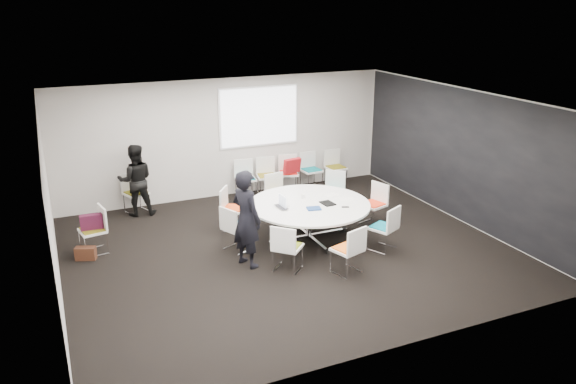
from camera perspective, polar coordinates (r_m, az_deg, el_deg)
name	(u,v)px	position (r m, az deg, el deg)	size (l,w,h in m)	color
room_shell	(292,179)	(10.22, 0.36, 1.37)	(8.08, 7.08, 2.88)	black
conference_table	(309,212)	(10.99, 2.17, -2.02)	(2.37, 2.37, 0.73)	silver
projection_screen	(259,117)	(13.48, -2.93, 7.65)	(1.90, 0.03, 1.35)	white
chair_ring_a	(373,212)	(11.88, 8.62, -2.04)	(0.56, 0.57, 0.88)	silver
chair_ring_b	(333,199)	(12.57, 4.55, -0.68)	(0.64, 0.64, 0.88)	silver
chair_ring_c	(278,202)	(12.35, -1.00, -0.98)	(0.52, 0.51, 0.88)	silver
chair_ring_d	(234,217)	(11.56, -5.56, -2.51)	(0.63, 0.63, 0.88)	silver
chair_ring_e	(237,236)	(10.61, -5.24, -4.52)	(0.60, 0.60, 0.88)	silver
chair_ring_f	(287,256)	(9.79, -0.08, -6.54)	(0.64, 0.64, 0.88)	silver
chair_ring_g	(348,259)	(9.76, 6.07, -6.74)	(0.57, 0.57, 0.88)	silver
chair_ring_h	(383,236)	(10.74, 9.65, -4.44)	(0.61, 0.60, 0.88)	silver
chair_back_a	(246,186)	(13.45, -4.32, 0.65)	(0.50, 0.49, 0.88)	silver
chair_back_b	(267,183)	(13.62, -2.16, 0.93)	(0.54, 0.53, 0.88)	silver
chair_back_c	(288,180)	(13.84, 0.05, 1.24)	(0.57, 0.57, 0.88)	silver
chair_back_d	(311,177)	(14.09, 2.36, 1.55)	(0.49, 0.48, 0.88)	silver
chair_back_e	(335,174)	(14.36, 4.84, 1.83)	(0.48, 0.47, 0.88)	silver
chair_spare_left	(94,239)	(11.07, -19.07, -4.52)	(0.52, 0.53, 0.88)	silver
chair_person_back	(136,200)	(12.88, -15.16, -0.82)	(0.59, 0.58, 0.88)	silver
person_main	(246,219)	(9.78, -4.25, -2.73)	(0.64, 0.42, 1.76)	black
person_back	(136,180)	(12.56, -15.21, 1.16)	(0.77, 0.60, 1.58)	black
laptop	(284,207)	(10.71, -0.44, -1.51)	(0.35, 0.23, 0.03)	#333338
laptop_lid	(282,201)	(10.67, -0.57, -0.93)	(0.30, 0.02, 0.22)	silver
notebook_black	(328,203)	(10.93, 4.04, -1.15)	(0.22, 0.30, 0.02)	black
tablet_folio	(314,208)	(10.64, 2.64, -1.68)	(0.26, 0.20, 0.03)	navy
papers_right	(331,195)	(11.41, 4.44, -0.32)	(0.30, 0.21, 0.00)	silver
papers_front	(346,199)	(11.20, 5.94, -0.74)	(0.30, 0.21, 0.00)	silver
cup	(303,196)	(11.20, 1.54, -0.42)	(0.08, 0.08, 0.09)	white
phone	(345,207)	(10.78, 5.85, -1.53)	(0.14, 0.07, 0.01)	black
maroon_bag	(91,222)	(10.94, -19.35, -2.88)	(0.40, 0.14, 0.28)	#411127
brown_bag	(86,253)	(10.90, -19.87, -5.88)	(0.36, 0.16, 0.24)	#3E2014
red_jacket	(292,166)	(13.52, 0.42, 2.69)	(0.44, 0.10, 0.35)	#AB151B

